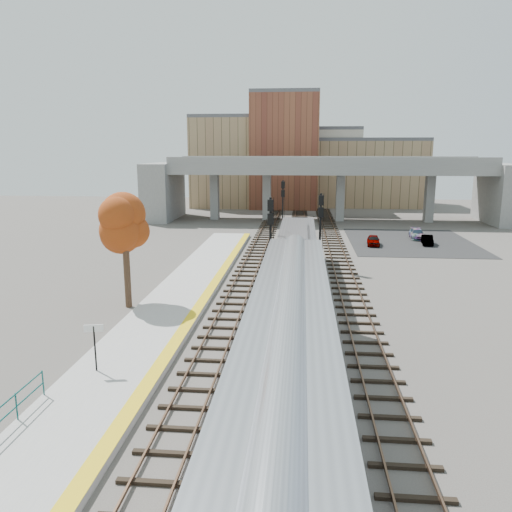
% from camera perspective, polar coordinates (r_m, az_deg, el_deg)
% --- Properties ---
extents(ground, '(160.00, 160.00, 0.00)m').
position_cam_1_polar(ground, '(32.34, 2.62, -6.95)').
color(ground, '#47423D').
rests_on(ground, ground).
extents(platform, '(4.50, 60.00, 0.35)m').
position_cam_1_polar(platform, '(33.38, -9.98, -6.20)').
color(platform, '#9E9E99').
rests_on(platform, ground).
extents(yellow_strip, '(0.70, 60.00, 0.01)m').
position_cam_1_polar(yellow_strip, '(32.89, -6.78, -6.05)').
color(yellow_strip, yellow).
rests_on(yellow_strip, platform).
extents(tracks, '(10.70, 95.00, 0.25)m').
position_cam_1_polar(tracks, '(44.30, 4.60, -1.62)').
color(tracks, black).
rests_on(tracks, ground).
extents(overpass, '(54.00, 12.00, 9.50)m').
position_cam_1_polar(overpass, '(75.77, 8.07, 8.39)').
color(overpass, slate).
rests_on(overpass, ground).
extents(buildings_far, '(43.00, 21.00, 20.60)m').
position_cam_1_polar(buildings_far, '(97.15, 5.33, 10.47)').
color(buildings_far, '#947C56').
rests_on(buildings_far, ground).
extents(parking_lot, '(14.00, 18.00, 0.04)m').
position_cam_1_polar(parking_lot, '(60.81, 17.22, 1.58)').
color(parking_lot, black).
rests_on(parking_lot, ground).
extents(locomotive, '(3.02, 19.05, 4.10)m').
position_cam_1_polar(locomotive, '(40.51, 4.68, 0.28)').
color(locomotive, '#A8AAB2').
rests_on(locomotive, ground).
extents(coach, '(3.03, 25.00, 5.00)m').
position_cam_1_polar(coach, '(18.73, 3.81, -12.36)').
color(coach, '#A8AAB2').
rests_on(coach, ground).
extents(signal_mast_near, '(0.60, 0.64, 6.88)m').
position_cam_1_polar(signal_mast_near, '(39.51, 1.64, 1.64)').
color(signal_mast_near, '#9E9E99').
rests_on(signal_mast_near, ground).
extents(signal_mast_mid, '(0.60, 0.64, 6.78)m').
position_cam_1_polar(signal_mast_mid, '(44.77, 7.34, 2.69)').
color(signal_mast_mid, '#9E9E99').
rests_on(signal_mast_mid, ground).
extents(signal_mast_far, '(0.60, 0.64, 6.74)m').
position_cam_1_polar(signal_mast_far, '(63.98, 3.07, 5.55)').
color(signal_mast_far, '#9E9E99').
rests_on(signal_mast_far, ground).
extents(station_sign, '(0.89, 0.23, 2.27)m').
position_cam_1_polar(station_sign, '(24.61, -17.99, -8.90)').
color(station_sign, black).
rests_on(station_sign, platform).
extents(tree, '(3.60, 3.60, 7.58)m').
position_cam_1_polar(tree, '(34.12, -14.80, 3.40)').
color(tree, '#382619').
rests_on(tree, ground).
extents(car_a, '(1.69, 3.48, 1.15)m').
position_cam_1_polar(car_a, '(57.21, 13.27, 1.77)').
color(car_a, '#99999E').
rests_on(car_a, parking_lot).
extents(car_b, '(1.60, 3.37, 1.07)m').
position_cam_1_polar(car_b, '(59.26, 19.00, 1.74)').
color(car_b, '#99999E').
rests_on(car_b, parking_lot).
extents(car_c, '(1.96, 4.12, 1.16)m').
position_cam_1_polar(car_c, '(62.91, 17.92, 2.42)').
color(car_c, '#99999E').
rests_on(car_c, parking_lot).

